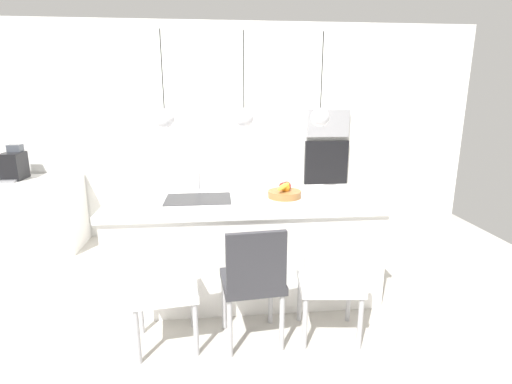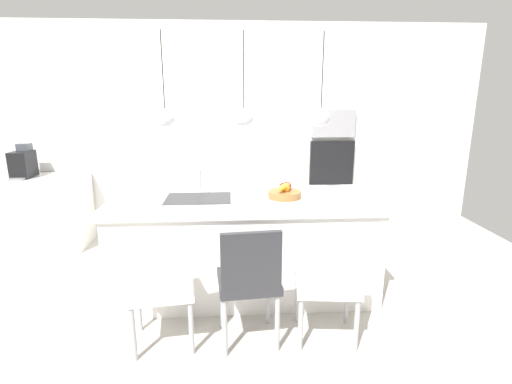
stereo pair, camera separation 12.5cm
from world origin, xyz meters
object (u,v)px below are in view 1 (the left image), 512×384
Objects in this scene: fruit_bowl at (285,192)px; chair_far at (332,278)px; coffee_machine at (14,165)px; oven at (326,162)px; microwave at (328,123)px; chair_middle at (253,279)px; chair_near at (165,285)px.

fruit_bowl reaches higher than chair_far.
coffee_machine reaches higher than fruit_bowl.
oven reaches higher than fruit_bowl.
microwave is 0.96× the size of oven.
chair_middle is 0.57m from chair_far.
fruit_bowl is 3.13m from coffee_machine.
oven is 0.62× the size of chair_middle.
fruit_bowl is 0.76× the size of coffee_machine.
fruit_bowl is at bearing 65.34° from chair_middle.
microwave is (0.82, 1.60, 0.47)m from fruit_bowl.
oven reaches higher than chair_middle.
fruit_bowl is at bearing -24.54° from coffee_machine.
coffee_machine is at bearing 146.07° from chair_far.
chair_middle is (-1.17, -2.35, -0.39)m from oven.
coffee_machine is at bearing 140.52° from chair_middle.
coffee_machine is 3.27m from chair_middle.
chair_near is at bearing -47.55° from coffee_machine.
chair_near is (1.89, -2.06, -0.50)m from coffee_machine.
chair_middle is (2.50, -2.06, -0.48)m from coffee_machine.
chair_far is at bearing -74.08° from fruit_bowl.
oven is at bearing 52.96° from chair_near.
microwave is at bearing 75.67° from chair_far.
oven is (3.66, 0.30, -0.09)m from coffee_machine.
fruit_bowl reaches higher than chair_near.
fruit_bowl is at bearing 105.92° from chair_far.
coffee_machine reaches higher than chair_near.
chair_middle is at bearing -114.66° from fruit_bowl.
microwave is at bearing 63.63° from chair_middle.
microwave reaches higher than oven.
coffee_machine reaches higher than chair_far.
fruit_bowl is 1.79m from oven.
chair_far is (0.57, -0.00, -0.02)m from chair_middle.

